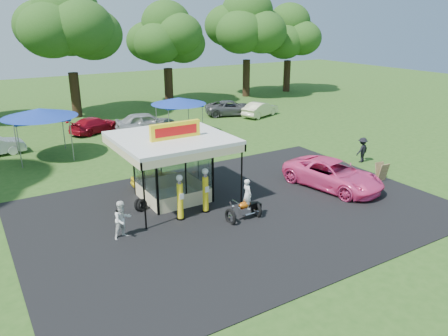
{
  "coord_description": "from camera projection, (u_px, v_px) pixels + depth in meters",
  "views": [
    {
      "loc": [
        -10.75,
        -14.31,
        9.0
      ],
      "look_at": [
        0.48,
        4.0,
        1.54
      ],
      "focal_mm": 35.0,
      "sensor_mm": 36.0,
      "label": 1
    }
  ],
  "objects": [
    {
      "name": "asphalt_apron",
      "position": [
        237.0,
        210.0,
        21.39
      ],
      "size": [
        20.0,
        14.0,
        0.04
      ],
      "primitive_type": "cube",
      "color": "black",
      "rests_on": "ground"
    },
    {
      "name": "gas_station_kiosk",
      "position": [
        172.0,
        166.0,
        22.23
      ],
      "size": [
        5.4,
        5.4,
        4.18
      ],
      "color": "white",
      "rests_on": "ground"
    },
    {
      "name": "tent_east",
      "position": [
        179.0,
        101.0,
        34.21
      ],
      "size": [
        4.33,
        4.33,
        3.03
      ],
      "rotation": [
        0.0,
        0.0,
        -0.07
      ],
      "color": "gray",
      "rests_on": "ground"
    },
    {
      "name": "motorcycle",
      "position": [
        246.0,
        203.0,
        20.23
      ],
      "size": [
        1.75,
        0.86,
        2.07
      ],
      "rotation": [
        0.0,
        0.0,
        0.03
      ],
      "color": "black",
      "rests_on": "ground"
    },
    {
      "name": "bg_car_c",
      "position": [
        146.0,
        122.0,
        35.66
      ],
      "size": [
        5.13,
        2.73,
        1.66
      ],
      "primitive_type": "imported",
      "rotation": [
        0.0,
        0.0,
        1.41
      ],
      "color": "#A3A4A7",
      "rests_on": "ground"
    },
    {
      "name": "tent_west",
      "position": [
        39.0,
        113.0,
        28.47
      ],
      "size": [
        4.81,
        4.81,
        3.36
      ],
      "rotation": [
        0.0,
        0.0,
        -0.05
      ],
      "color": "gray",
      "rests_on": "ground"
    },
    {
      "name": "spectator_east_a",
      "position": [
        362.0,
        150.0,
        28.32
      ],
      "size": [
        1.15,
        0.78,
        1.65
      ],
      "primitive_type": "imported",
      "rotation": [
        0.0,
        0.0,
        3.31
      ],
      "color": "black",
      "rests_on": "ground"
    },
    {
      "name": "oak_far_e",
      "position": [
        247.0,
        30.0,
        49.84
      ],
      "size": [
        9.95,
        9.95,
        11.84
      ],
      "color": "black",
      "rests_on": "ground"
    },
    {
      "name": "pink_sedan",
      "position": [
        333.0,
        174.0,
        24.04
      ],
      "size": [
        3.61,
        5.99,
        1.56
      ],
      "primitive_type": "imported",
      "rotation": [
        0.0,
        0.0,
        0.19
      ],
      "color": "#FF458F",
      "rests_on": "ground"
    },
    {
      "name": "oak_far_d",
      "position": [
        167.0,
        40.0,
        45.97
      ],
      "size": [
        8.77,
        8.77,
        10.44
      ],
      "color": "black",
      "rests_on": "ground"
    },
    {
      "name": "bg_car_b",
      "position": [
        94.0,
        125.0,
        35.68
      ],
      "size": [
        4.71,
        3.5,
        1.27
      ],
      "primitive_type": "imported",
      "rotation": [
        0.0,
        0.0,
        2.02
      ],
      "color": "#A20C1E",
      "rests_on": "ground"
    },
    {
      "name": "gas_pump_left",
      "position": [
        180.0,
        198.0,
        20.12
      ],
      "size": [
        0.42,
        0.42,
        2.23
      ],
      "color": "black",
      "rests_on": "ground"
    },
    {
      "name": "spare_tires",
      "position": [
        141.0,
        205.0,
        21.25
      ],
      "size": [
        0.82,
        0.69,
        0.66
      ],
      "rotation": [
        0.0,
        0.0,
        0.44
      ],
      "color": "black",
      "rests_on": "ground"
    },
    {
      "name": "spectator_west",
      "position": [
        122.0,
        220.0,
        18.51
      ],
      "size": [
        0.94,
        0.8,
        1.7
      ],
      "primitive_type": "imported",
      "rotation": [
        0.0,
        0.0,
        0.2
      ],
      "color": "white",
      "rests_on": "ground"
    },
    {
      "name": "bg_car_d",
      "position": [
        231.0,
        108.0,
        41.99
      ],
      "size": [
        5.49,
        3.86,
        1.39
      ],
      "primitive_type": "imported",
      "rotation": [
        0.0,
        0.0,
        1.23
      ],
      "color": "#4C4C4E",
      "rests_on": "ground"
    },
    {
      "name": "oak_far_c",
      "position": [
        69.0,
        35.0,
        39.08
      ],
      "size": [
        9.93,
        9.93,
        11.71
      ],
      "color": "black",
      "rests_on": "ground"
    },
    {
      "name": "kiosk_car",
      "position": [
        157.0,
        177.0,
        24.44
      ],
      "size": [
        2.82,
        1.13,
        0.96
      ],
      "primitive_type": "imported",
      "rotation": [
        0.0,
        0.0,
        1.57
      ],
      "color": "yellow",
      "rests_on": "ground"
    },
    {
      "name": "oak_far_f",
      "position": [
        289.0,
        37.0,
        53.62
      ],
      "size": [
        8.65,
        8.65,
        10.42
      ],
      "color": "black",
      "rests_on": "ground"
    },
    {
      "name": "a_frame_sign",
      "position": [
        382.0,
        172.0,
        25.02
      ],
      "size": [
        0.64,
        0.6,
        1.1
      ],
      "rotation": [
        0.0,
        0.0,
        -0.1
      ],
      "color": "#593819",
      "rests_on": "ground"
    },
    {
      "name": "ground",
      "position": [
        261.0,
        226.0,
        19.78
      ],
      "size": [
        120.0,
        120.0,
        0.0
      ],
      "primitive_type": "plane",
      "color": "#295119",
      "rests_on": "ground"
    },
    {
      "name": "bg_car_e",
      "position": [
        260.0,
        109.0,
        41.46
      ],
      "size": [
        4.4,
        2.75,
        1.37
      ],
      "primitive_type": "imported",
      "rotation": [
        0.0,
        0.0,
        1.91
      ],
      "color": "beige",
      "rests_on": "ground"
    },
    {
      "name": "gas_pump_right",
      "position": [
        205.0,
        191.0,
        20.91
      ],
      "size": [
        0.42,
        0.42,
        2.25
      ],
      "color": "black",
      "rests_on": "ground"
    }
  ]
}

